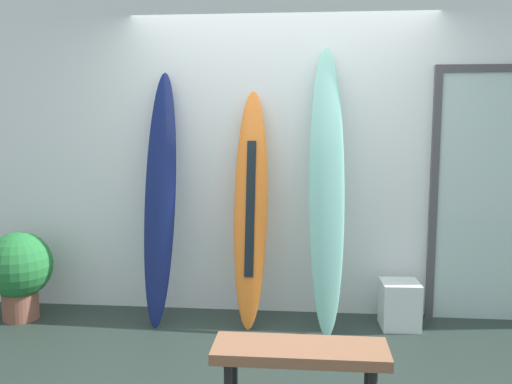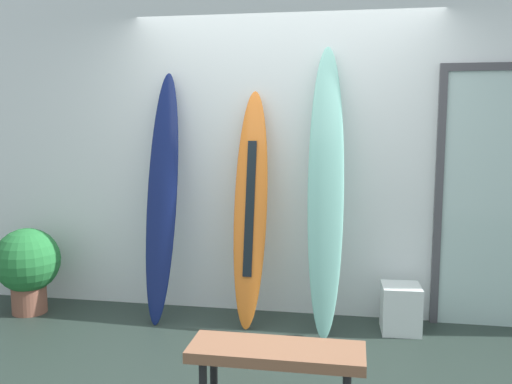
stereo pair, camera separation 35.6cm
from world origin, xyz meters
The scene contains 8 objects.
ground centered at (0.00, 0.00, -0.02)m, with size 8.00×8.00×0.04m, color #26342E.
wall_back centered at (0.00, 1.30, 1.40)m, with size 7.20×0.20×2.80m, color white.
surfboard_navy centered at (-0.96, 0.91, 1.00)m, with size 0.27×0.51×2.03m.
surfboard_sunset centered at (-0.23, 0.93, 0.93)m, with size 0.27×0.47×1.88m.
surfboard_seafoam centered at (0.37, 0.88, 1.10)m, with size 0.31×0.58×2.22m.
display_block_left centered at (0.96, 0.92, 0.19)m, with size 0.31×0.31×0.37m.
potted_plant centered at (-2.14, 0.81, 0.42)m, with size 0.55×0.55×0.73m.
bench centered at (0.20, -0.60, 0.39)m, with size 0.94×0.32×0.46m.
Camera 2 is at (0.58, -3.42, 1.67)m, focal length 39.34 mm.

